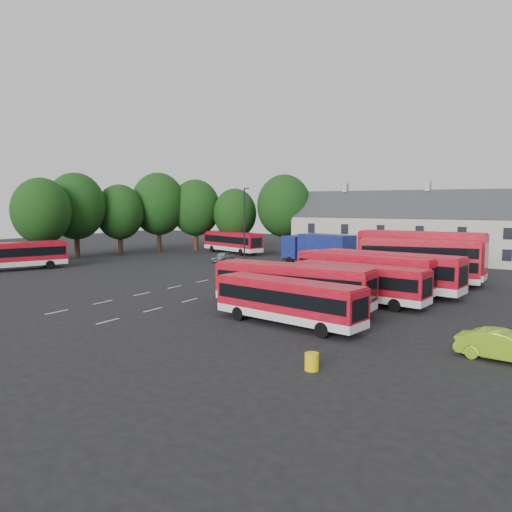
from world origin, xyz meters
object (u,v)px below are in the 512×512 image
object	(u,v)px
silver_car	(223,257)
lamppost	(245,224)
lime_car	(504,346)
box_truck	(318,249)
bus_row_a	(288,298)
bus_dd_south	(419,259)
grit_bin	(312,362)
bus_west	(14,254)

from	to	relation	value
silver_car	lamppost	size ratio (longest dim) A/B	0.41
lime_car	box_truck	bearing A→B (deg)	44.07
bus_row_a	lime_car	distance (m)	11.84
bus_dd_south	grit_bin	xyz separation A→B (m)	(1.85, -25.90, -1.98)
bus_row_a	silver_car	world-z (taller)	bus_row_a
bus_west	grit_bin	bearing A→B (deg)	-84.49
silver_car	lamppost	distance (m)	6.44
silver_car	lamppost	world-z (taller)	lamppost
bus_dd_south	grit_bin	distance (m)	26.04
silver_car	lime_car	world-z (taller)	lime_car
bus_west	lime_car	bearing A→B (deg)	-75.50
lamppost	bus_dd_south	bearing A→B (deg)	-9.91
bus_west	grit_bin	distance (m)	44.05
bus_west	grit_bin	xyz separation A→B (m)	(42.14, -12.76, -1.46)
bus_dd_south	lime_car	world-z (taller)	bus_dd_south
silver_car	lime_car	distance (m)	42.75
bus_row_a	bus_west	world-z (taller)	bus_west
box_truck	silver_car	size ratio (longest dim) A/B	2.47
bus_west	silver_car	xyz separation A→B (m)	(14.83, 18.66, -1.21)
box_truck	bus_row_a	bearing A→B (deg)	-56.06
bus_row_a	lime_car	size ratio (longest dim) A/B	2.35
box_truck	lime_car	distance (m)	34.49
bus_west	grit_bin	world-z (taller)	bus_west
lime_car	lamppost	bearing A→B (deg)	56.54
bus_row_a	bus_dd_south	size ratio (longest dim) A/B	0.96
lime_car	lamppost	size ratio (longest dim) A/B	0.46
bus_row_a	lime_car	xyz separation A→B (m)	(11.79, -0.64, -0.95)
grit_bin	box_truck	bearing A→B (deg)	114.32
bus_dd_south	lamppost	world-z (taller)	lamppost
lamppost	grit_bin	bearing A→B (deg)	-52.32
grit_bin	lamppost	distance (m)	37.63
bus_dd_south	silver_car	size ratio (longest dim) A/B	2.80
bus_dd_south	lamppost	xyz separation A→B (m)	(-20.99, 3.67, 2.51)
bus_west	lime_car	distance (m)	49.66
box_truck	grit_bin	world-z (taller)	box_truck
bus_west	bus_row_a	bearing A→B (deg)	-76.97
silver_car	lamppost	bearing A→B (deg)	-25.22
lamppost	bus_west	bearing A→B (deg)	-138.96
lamppost	bus_row_a	bearing A→B (deg)	-51.75
bus_row_a	lamppost	world-z (taller)	lamppost
bus_dd_south	silver_car	bearing A→B (deg)	158.09
silver_car	box_truck	bearing A→B (deg)	2.99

